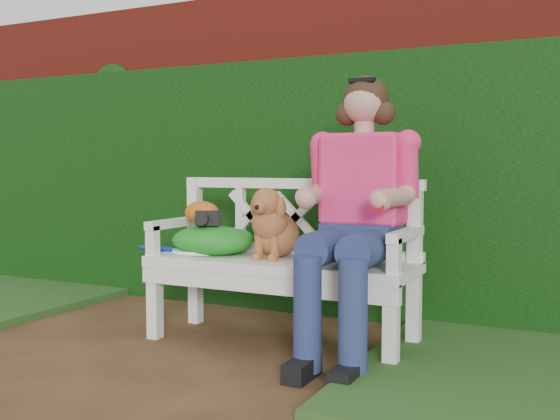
% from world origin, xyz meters
% --- Properties ---
extents(ground, '(60.00, 60.00, 0.00)m').
position_xyz_m(ground, '(0.00, 0.00, 0.00)').
color(ground, '#3E2617').
extents(brick_wall, '(10.00, 0.30, 2.20)m').
position_xyz_m(brick_wall, '(0.00, 1.90, 1.10)').
color(brick_wall, maroon).
rests_on(brick_wall, ground).
extents(ivy_hedge, '(10.00, 0.18, 1.70)m').
position_xyz_m(ivy_hedge, '(0.00, 1.68, 0.85)').
color(ivy_hedge, '#15470E').
rests_on(ivy_hedge, ground).
extents(garden_bench, '(1.61, 0.67, 0.48)m').
position_xyz_m(garden_bench, '(0.55, 0.88, 0.24)').
color(garden_bench, white).
rests_on(garden_bench, ground).
extents(seated_woman, '(0.88, 1.00, 1.47)m').
position_xyz_m(seated_woman, '(1.02, 0.86, 0.73)').
color(seated_woman, red).
rests_on(seated_woman, ground).
extents(dog, '(0.36, 0.42, 0.40)m').
position_xyz_m(dog, '(0.51, 0.90, 0.68)').
color(dog, brown).
rests_on(dog, garden_bench).
extents(tennis_racket, '(0.61, 0.30, 0.03)m').
position_xyz_m(tennis_racket, '(-0.00, 0.85, 0.49)').
color(tennis_racket, white).
rests_on(tennis_racket, garden_bench).
extents(green_bag, '(0.57, 0.49, 0.17)m').
position_xyz_m(green_bag, '(0.11, 0.88, 0.56)').
color(green_bag, '#2A8E25').
rests_on(green_bag, garden_bench).
extents(camera_item, '(0.16, 0.14, 0.09)m').
position_xyz_m(camera_item, '(0.10, 0.85, 0.69)').
color(camera_item, black).
rests_on(camera_item, green_bag).
extents(baseball_glove, '(0.23, 0.17, 0.14)m').
position_xyz_m(baseball_glove, '(0.04, 0.88, 0.72)').
color(baseball_glove, '#BC5517').
rests_on(baseball_glove, green_bag).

